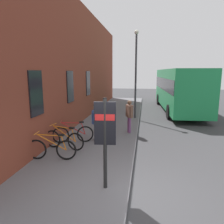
# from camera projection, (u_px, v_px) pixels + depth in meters

# --- Properties ---
(ground) EXTENTS (60.00, 60.00, 0.00)m
(ground) POSITION_uv_depth(u_px,v_px,m) (157.00, 133.00, 11.17)
(ground) COLOR #38383A
(sidewalk_pavement) EXTENTS (24.00, 3.50, 0.12)m
(sidewalk_pavement) POSITION_uv_depth(u_px,v_px,m) (111.00, 121.00, 13.51)
(sidewalk_pavement) COLOR slate
(sidewalk_pavement) RESTS_ON ground
(station_facade) EXTENTS (22.00, 0.65, 7.18)m
(station_facade) POSITION_uv_depth(u_px,v_px,m) (83.00, 65.00, 14.13)
(station_facade) COLOR brown
(station_facade) RESTS_ON ground
(bicycle_nearest_sign) EXTENTS (0.48, 1.77, 0.97)m
(bicycle_nearest_sign) POSITION_uv_depth(u_px,v_px,m) (52.00, 149.00, 7.40)
(bicycle_nearest_sign) COLOR black
(bicycle_nearest_sign) RESTS_ON sidewalk_pavement
(bicycle_far_end) EXTENTS (0.53, 1.75, 0.97)m
(bicycle_far_end) POSITION_uv_depth(u_px,v_px,m) (64.00, 140.00, 8.43)
(bicycle_far_end) COLOR black
(bicycle_far_end) RESTS_ON sidewalk_pavement
(bicycle_under_window) EXTENTS (0.67, 1.70, 0.97)m
(bicycle_under_window) POSITION_uv_depth(u_px,v_px,m) (73.00, 134.00, 9.19)
(bicycle_under_window) COLOR black
(bicycle_under_window) RESTS_ON sidewalk_pavement
(transit_info_sign) EXTENTS (0.13, 0.55, 2.40)m
(transit_info_sign) POSITION_uv_depth(u_px,v_px,m) (105.00, 129.00, 5.37)
(transit_info_sign) COLOR black
(transit_info_sign) RESTS_ON sidewalk_pavement
(city_bus) EXTENTS (10.60, 3.01, 3.35)m
(city_bus) POSITION_uv_depth(u_px,v_px,m) (179.00, 87.00, 17.21)
(city_bus) COLOR #1E8C4C
(city_bus) RESTS_ON ground
(pedestrian_near_bus) EXTENTS (0.58, 0.40, 1.64)m
(pedestrian_near_bus) POSITION_uv_depth(u_px,v_px,m) (129.00, 113.00, 10.63)
(pedestrian_near_bus) COLOR #723F72
(pedestrian_near_bus) RESTS_ON sidewalk_pavement
(pedestrian_by_facade) EXTENTS (0.61, 0.24, 1.61)m
(pedestrian_by_facade) POSITION_uv_depth(u_px,v_px,m) (96.00, 119.00, 9.43)
(pedestrian_by_facade) COLOR #26262D
(pedestrian_by_facade) RESTS_ON sidewalk_pavement
(street_lamp) EXTENTS (0.28, 0.28, 5.60)m
(street_lamp) POSITION_uv_depth(u_px,v_px,m) (136.00, 68.00, 13.67)
(street_lamp) COLOR #333338
(street_lamp) RESTS_ON sidewalk_pavement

